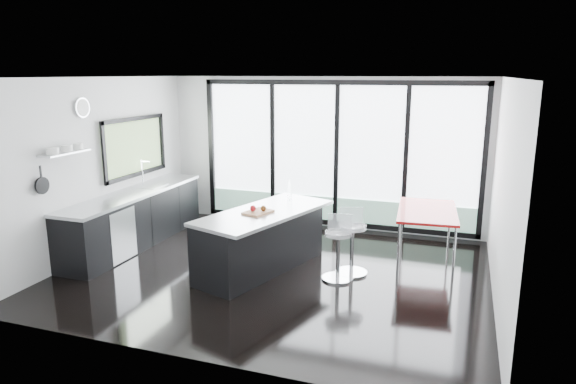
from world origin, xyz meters
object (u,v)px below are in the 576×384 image
at_px(red_table, 426,235).
at_px(bar_stool_far, 352,249).
at_px(bar_stool_near, 338,256).
at_px(island, 261,239).

bearing_deg(red_table, bar_stool_far, -136.28).
bearing_deg(bar_stool_far, bar_stool_near, -136.61).
bearing_deg(bar_stool_near, island, 172.51).
xyz_separation_m(bar_stool_far, red_table, (0.96, 0.92, 0.04)).
distance_m(island, bar_stool_far, 1.34).
relative_size(island, bar_stool_far, 3.27).
xyz_separation_m(bar_stool_near, red_table, (1.10, 1.20, 0.05)).
bearing_deg(red_table, bar_stool_near, -132.51).
height_order(island, bar_stool_near, island).
relative_size(island, red_table, 1.59).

